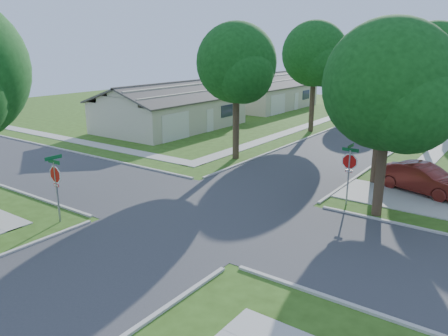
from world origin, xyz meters
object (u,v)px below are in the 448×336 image
tree_e_mid (433,62)px  house_nw_far (265,95)px  tree_w_far (364,64)px  car_driveway (423,179)px  car_curb_east (431,116)px  tree_w_near (237,67)px  stop_sign_sw (56,177)px  stop_sign_ne (349,164)px  car_curb_west (416,100)px  tree_e_near (385,81)px  tree_w_mid (315,57)px  tree_ne_corner (390,91)px  house_nw_near (171,112)px

tree_e_mid → house_nw_far: (-20.75, 10.99, -4.74)m
tree_w_far → car_driveway: tree_w_far is taller
car_curb_east → tree_w_near: bearing=-104.8°
stop_sign_sw → stop_sign_ne: 13.29m
car_curb_west → tree_e_near: bearing=101.1°
car_driveway → car_curb_west: size_ratio=0.99×
tree_e_mid → house_nw_far: tree_e_mid is taller
stop_sign_sw → car_curb_west: stop_sign_sw is taller
stop_sign_sw → tree_w_mid: size_ratio=0.31×
tree_e_mid → car_curb_east: (-1.56, 10.46, -5.46)m
stop_sign_sw → tree_w_far: 38.86m
tree_ne_corner → house_nw_far: (-22.35, 27.79, -4.08)m
tree_w_near → house_nw_far: (-11.35, 22.99, -4.60)m
tree_w_mid → house_nw_far: bearing=135.9°
tree_e_mid → tree_w_near: 15.25m
tree_e_near → car_driveway: (2.51, -0.31, -4.88)m
car_curb_west → tree_e_mid: bearing=105.7°
house_nw_far → tree_ne_corner: bearing=-51.2°
car_driveway → car_curb_west: (-8.46, 36.12, -0.08)m
stop_sign_sw → tree_w_far: tree_w_far is taller
stop_sign_sw → house_nw_far: bearing=107.1°
house_nw_near → car_curb_east: size_ratio=2.91×
stop_sign_ne → tree_w_near: (-9.34, 4.31, 4.08)m
tree_e_mid → house_nw_near: size_ratio=0.68×
car_driveway → tree_e_near: bearing=100.5°
tree_w_mid → stop_sign_ne: bearing=-60.2°
tree_e_mid → tree_w_near: bearing=-128.1°
car_driveway → house_nw_far: bearing=62.4°
stop_sign_sw → car_driveway: (11.96, 13.40, -1.27)m
tree_e_near → car_driveway: 5.50m
house_nw_far → stop_sign_ne: bearing=-52.8°
stop_sign_sw → tree_e_mid: size_ratio=0.32×
tree_e_near → house_nw_far: 31.24m
tree_w_mid → tree_ne_corner: tree_w_mid is taller
tree_e_mid → tree_ne_corner: size_ratio=1.06×
tree_ne_corner → house_nw_near: tree_ne_corner is taller
stop_sign_sw → tree_ne_corner: 14.64m
tree_ne_corner → house_nw_near: (-22.35, 10.79, -4.08)m
tree_w_far → car_driveway: size_ratio=1.74×
tree_e_mid → tree_w_far: size_ratio=1.15×
house_nw_far → stop_sign_sw: bearing=-72.9°
tree_e_mid → car_curb_west: tree_e_mid is taller
house_nw_far → car_driveway: (23.25, -23.30, -0.76)m
stop_sign_sw → house_nw_far: size_ratio=0.22×
tree_w_far → house_nw_near: (-11.34, -19.01, -3.99)m
tree_e_near → tree_e_mid: size_ratio=0.90×
tree_e_mid → car_driveway: size_ratio=2.00×
house_nw_near → car_curb_west: bearing=63.6°
tree_e_mid → car_curb_east: bearing=98.5°
tree_e_mid → house_nw_near: tree_e_mid is taller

